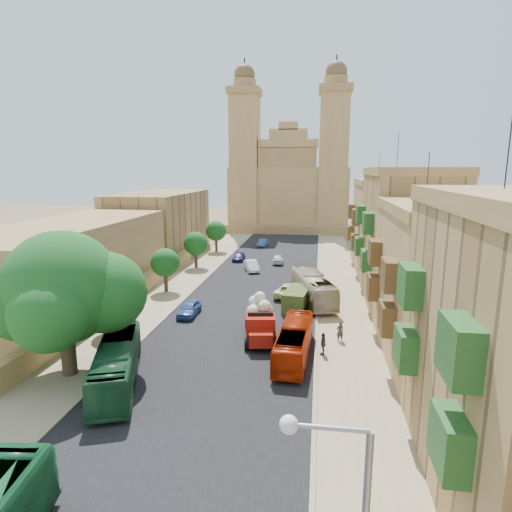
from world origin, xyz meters
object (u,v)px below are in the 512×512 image
(street_tree_c, at_px, (196,244))
(pedestrian_c, at_px, (323,344))
(street_tree_d, at_px, (216,231))
(olive_pickup, at_px, (297,299))
(car_blue_b, at_px, (263,243))
(bus_green_north, at_px, (117,364))
(car_blue_a, at_px, (189,308))
(bus_cream_east, at_px, (313,288))
(car_dkblue, at_px, (239,257))
(car_white_b, at_px, (278,259))
(pedestrian_a, at_px, (340,331))
(car_cream, at_px, (290,290))
(red_truck, at_px, (260,319))
(street_tree_b, at_px, (165,263))
(street_tree_a, at_px, (115,291))
(church, at_px, (290,187))
(car_white_a, at_px, (251,266))
(ficus_tree, at_px, (64,291))

(street_tree_c, relative_size, pedestrian_c, 2.91)
(street_tree_c, bearing_deg, pedestrian_c, -56.52)
(street_tree_d, xyz_separation_m, olive_pickup, (15.02, -27.98, -2.50))
(street_tree_c, bearing_deg, car_blue_b, 68.73)
(bus_green_north, distance_m, car_blue_a, 13.44)
(bus_green_north, bearing_deg, street_tree_d, 75.67)
(bus_cream_east, bearing_deg, car_dkblue, -74.27)
(car_white_b, xyz_separation_m, pedestrian_a, (7.75, -28.05, 0.15))
(car_cream, height_order, car_dkblue, car_cream)
(car_dkblue, bearing_deg, red_truck, -77.21)
(red_truck, relative_size, car_dkblue, 1.68)
(street_tree_b, height_order, car_blue_b, street_tree_b)
(street_tree_a, height_order, bus_cream_east, street_tree_a)
(olive_pickup, relative_size, car_white_b, 1.29)
(church, distance_m, car_dkblue, 38.51)
(street_tree_a, relative_size, pedestrian_c, 3.01)
(street_tree_a, bearing_deg, street_tree_b, 90.00)
(red_truck, height_order, car_white_a, red_truck)
(pedestrian_a, bearing_deg, street_tree_d, -81.53)
(street_tree_c, distance_m, bus_green_north, 33.16)
(bus_green_north, height_order, pedestrian_c, bus_green_north)
(pedestrian_c, bearing_deg, street_tree_c, -140.13)
(bus_green_north, distance_m, car_white_a, 32.26)
(street_tree_a, xyz_separation_m, street_tree_b, (0.00, 12.00, -0.19))
(street_tree_c, distance_m, car_white_b, 12.26)
(olive_pickup, distance_m, car_white_a, 16.76)
(car_dkblue, bearing_deg, street_tree_b, -107.38)
(street_tree_d, distance_m, car_cream, 27.80)
(ficus_tree, height_order, bus_green_north, ficus_tree)
(street_tree_a, relative_size, street_tree_c, 1.03)
(ficus_tree, relative_size, bus_cream_east, 0.93)
(red_truck, height_order, bus_green_north, red_truck)
(bus_green_north, height_order, car_white_b, bus_green_north)
(church, distance_m, bus_green_north, 76.07)
(ficus_tree, height_order, car_blue_a, ficus_tree)
(car_white_a, distance_m, car_white_b, 6.04)
(church, bearing_deg, car_dkblue, -97.59)
(red_truck, bearing_deg, pedestrian_c, -26.69)
(car_white_a, xyz_separation_m, car_white_b, (3.12, 5.17, -0.04))
(red_truck, xyz_separation_m, olive_pickup, (2.62, 7.91, -0.63))
(street_tree_c, relative_size, car_blue_a, 1.27)
(pedestrian_a, bearing_deg, bus_cream_east, -96.62)
(olive_pickup, bearing_deg, car_dkblue, 114.92)
(red_truck, distance_m, car_white_a, 23.56)
(church, distance_m, car_white_a, 44.31)
(ficus_tree, distance_m, red_truck, 14.93)
(church, bearing_deg, ficus_tree, -97.19)
(church, xyz_separation_m, car_white_b, (1.11, -38.20, -8.84))
(olive_pickup, xyz_separation_m, car_dkblue, (-9.97, 21.46, -0.41))
(ficus_tree, bearing_deg, street_tree_d, 90.76)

